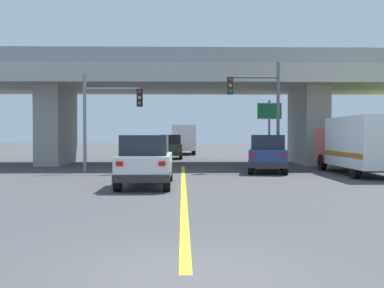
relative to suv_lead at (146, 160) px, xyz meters
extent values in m
plane|color=#424244|center=(1.49, 14.10, -1.02)|extent=(160.00, 160.00, 0.00)
cube|color=#A8A59E|center=(1.49, 14.10, 4.76)|extent=(34.84, 9.14, 1.17)
cube|color=#9A9891|center=(-7.21, 14.10, 1.58)|extent=(1.59, 5.49, 5.19)
cube|color=#9A9891|center=(10.19, 14.10, 1.58)|extent=(1.59, 5.49, 5.19)
cube|color=gray|center=(1.49, 9.68, 5.80)|extent=(34.84, 0.20, 0.90)
cube|color=gray|center=(1.49, 18.52, 5.80)|extent=(34.84, 0.20, 0.90)
cube|color=yellow|center=(1.49, -0.19, -1.01)|extent=(0.20, 23.38, 0.01)
cube|color=silver|center=(0.00, 0.12, -0.21)|extent=(1.96, 4.78, 0.90)
cube|color=#1E232D|center=(0.00, -0.24, 0.62)|extent=(1.73, 2.63, 0.76)
cube|color=#2D2D30|center=(0.00, -2.22, -0.52)|extent=(2.00, 0.20, 0.28)
cube|color=red|center=(-0.74, -2.29, 0.01)|extent=(0.24, 0.06, 0.16)
cube|color=red|center=(0.74, -2.29, 0.01)|extent=(0.24, 0.06, 0.16)
cylinder|color=black|center=(-0.88, 1.96, -0.66)|extent=(0.26, 0.72, 0.72)
cylinder|color=black|center=(0.88, 1.96, -0.66)|extent=(0.26, 0.72, 0.72)
cylinder|color=black|center=(-0.88, -1.72, -0.66)|extent=(0.26, 0.72, 0.72)
cylinder|color=black|center=(0.88, -1.72, -0.66)|extent=(0.26, 0.72, 0.72)
cube|color=navy|center=(6.07, 6.78, -0.21)|extent=(2.64, 4.54, 0.90)
cube|color=#1E232D|center=(6.01, 6.46, 0.62)|extent=(2.08, 2.61, 0.76)
cube|color=#2D2D30|center=(5.71, 4.72, -0.52)|extent=(1.98, 0.54, 0.28)
cube|color=red|center=(4.98, 4.78, 0.01)|extent=(0.25, 0.10, 0.16)
cube|color=red|center=(6.41, 4.53, 0.01)|extent=(0.25, 0.10, 0.16)
cylinder|color=black|center=(5.49, 8.49, -0.66)|extent=(0.38, 0.75, 0.72)
cylinder|color=black|center=(7.20, 8.19, -0.66)|extent=(0.38, 0.75, 0.72)
cylinder|color=black|center=(4.94, 5.36, -0.66)|extent=(0.38, 0.75, 0.72)
cylinder|color=black|center=(6.65, 5.06, -0.66)|extent=(0.38, 0.75, 0.72)
cube|color=red|center=(10.45, 8.18, 0.38)|extent=(2.20, 2.00, 1.90)
cube|color=white|center=(10.45, 4.40, 0.67)|extent=(2.31, 5.55, 2.47)
cube|color=#B26619|center=(10.45, 4.40, 0.05)|extent=(2.33, 5.44, 0.24)
cylinder|color=black|center=(9.45, 8.18, -0.57)|extent=(0.30, 0.90, 0.90)
cylinder|color=black|center=(11.45, 8.18, -0.57)|extent=(0.30, 0.90, 0.90)
cylinder|color=black|center=(9.45, 3.02, -0.57)|extent=(0.30, 0.90, 0.90)
cube|color=#2D4C33|center=(0.48, 21.32, -0.21)|extent=(1.88, 4.33, 0.90)
cube|color=#1E232D|center=(0.48, 21.00, 0.62)|extent=(1.65, 2.38, 0.76)
cube|color=#2D2D30|center=(0.48, 19.20, -0.52)|extent=(1.91, 0.20, 0.28)
cube|color=red|center=(-0.23, 19.13, 0.01)|extent=(0.24, 0.06, 0.16)
cube|color=red|center=(1.18, 19.13, 0.01)|extent=(0.24, 0.06, 0.16)
cylinder|color=black|center=(-0.36, 22.94, -0.66)|extent=(0.26, 0.72, 0.72)
cylinder|color=black|center=(1.32, 22.94, -0.66)|extent=(0.26, 0.72, 0.72)
cylinder|color=black|center=(-0.36, 19.70, -0.66)|extent=(0.26, 0.72, 0.72)
cylinder|color=black|center=(1.32, 19.70, -0.66)|extent=(0.26, 0.72, 0.72)
cylinder|color=#56595E|center=(6.79, 7.62, 2.01)|extent=(0.18, 0.18, 6.05)
cylinder|color=#56595E|center=(5.44, 7.62, 4.21)|extent=(2.69, 0.12, 0.12)
cube|color=#232326|center=(4.10, 7.62, 3.73)|extent=(0.32, 0.26, 0.96)
sphere|color=red|center=(4.10, 7.47, 4.03)|extent=(0.16, 0.16, 0.16)
sphere|color=gold|center=(4.10, 7.47, 3.73)|extent=(0.16, 0.16, 0.16)
sphere|color=green|center=(4.10, 7.47, 3.43)|extent=(0.16, 0.16, 0.16)
cylinder|color=slate|center=(-3.81, 6.89, 1.61)|extent=(0.18, 0.18, 5.25)
cylinder|color=slate|center=(-2.33, 6.89, 3.48)|extent=(2.96, 0.12, 0.12)
cube|color=black|center=(-0.85, 6.89, 3.00)|extent=(0.32, 0.26, 0.96)
sphere|color=red|center=(-0.85, 6.74, 3.30)|extent=(0.16, 0.16, 0.16)
sphere|color=gold|center=(-0.85, 6.74, 3.00)|extent=(0.16, 0.16, 0.16)
sphere|color=green|center=(-0.85, 6.74, 2.70)|extent=(0.16, 0.16, 0.16)
cylinder|color=slate|center=(7.07, 11.82, 1.10)|extent=(0.14, 0.14, 4.24)
cube|color=#197242|center=(7.07, 11.76, 2.54)|extent=(1.51, 0.08, 0.97)
cube|color=white|center=(7.07, 11.75, 2.54)|extent=(1.59, 0.04, 1.05)
cube|color=red|center=(1.61, 33.31, 0.38)|extent=(2.20, 2.00, 1.90)
cube|color=silver|center=(1.61, 29.54, 0.70)|extent=(2.31, 5.53, 2.53)
cube|color=#197F4C|center=(1.61, 29.54, 0.07)|extent=(2.33, 5.42, 0.24)
cylinder|color=black|center=(0.61, 33.31, -0.57)|extent=(0.30, 0.90, 0.90)
cylinder|color=black|center=(2.61, 33.31, -0.57)|extent=(0.30, 0.90, 0.90)
cylinder|color=black|center=(0.61, 28.16, -0.57)|extent=(0.30, 0.90, 0.90)
cylinder|color=black|center=(2.61, 28.16, -0.57)|extent=(0.30, 0.90, 0.90)
camera|label=1|loc=(1.44, -18.70, 1.04)|focal=44.30mm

